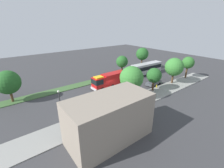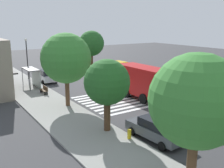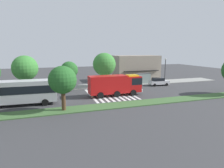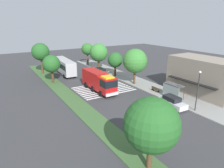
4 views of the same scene
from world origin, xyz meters
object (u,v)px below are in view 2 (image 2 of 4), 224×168
object	(u,v)px
fire_truck	(133,78)
bus_stop_shelter	(33,74)
parked_car_mid	(46,76)
fire_hydrant	(129,134)
street_lamp	(27,55)
median_tree_center	(92,43)
bench_near_shelter	(44,90)
parked_car_west	(156,129)
sidewalk_tree_east	(66,58)
sidewalk_tree_west	(196,101)
sidewalk_tree_center	(107,83)

from	to	relation	value
fire_truck	bus_stop_shelter	world-z (taller)	fire_truck
parked_car_mid	fire_hydrant	xyz separation A→B (m)	(-22.13, 1.70, -0.42)
street_lamp	median_tree_center	bearing A→B (deg)	-68.27
bench_near_shelter	median_tree_center	bearing A→B (deg)	-44.79
parked_car_mid	median_tree_center	xyz separation A→B (m)	(8.35, -12.15, 3.56)
fire_truck	fire_hydrant	size ratio (longest dim) A/B	13.85
parked_car_west	parked_car_mid	size ratio (longest dim) A/B	1.03
street_lamp	fire_hydrant	size ratio (longest dim) A/B	8.61
parked_car_mid	fire_truck	bearing A→B (deg)	-150.81
bench_near_shelter	sidewalk_tree_east	xyz separation A→B (m)	(-5.83, -0.43, 4.40)
fire_truck	bus_stop_shelter	distance (m)	13.23
bus_stop_shelter	street_lamp	world-z (taller)	street_lamp
fire_truck	bench_near_shelter	xyz separation A→B (m)	(5.96, 8.70, -1.48)
street_lamp	median_tree_center	world-z (taller)	median_tree_center
bench_near_shelter	sidewalk_tree_west	world-z (taller)	sidewalk_tree_west
parked_car_mid	sidewalk_tree_west	xyz separation A→B (m)	(-28.20, 2.20, 3.74)
median_tree_center	parked_car_mid	bearing A→B (deg)	124.49
parked_car_west	parked_car_mid	distance (m)	23.09
parked_car_west	fire_hydrant	size ratio (longest dim) A/B	6.86
parked_car_mid	street_lamp	size ratio (longest dim) A/B	0.77
parked_car_west	fire_truck	bearing A→B (deg)	-33.18
sidewalk_tree_center	sidewalk_tree_east	bearing A→B (deg)	0.00
bus_stop_shelter	sidewalk_tree_west	size ratio (longest dim) A/B	0.50
fire_truck	sidewalk_tree_west	xyz separation A→B (m)	(-15.70, 8.27, 2.58)
bus_stop_shelter	street_lamp	bearing A→B (deg)	-8.78
bus_stop_shelter	sidewalk_tree_west	distance (m)	25.81
bench_near_shelter	bus_stop_shelter	bearing A→B (deg)	-0.10
fire_truck	street_lamp	xyz separation A→B (m)	(15.30, 7.87, 1.64)
parked_car_west	fire_hydrant	world-z (taller)	parked_car_west
bus_stop_shelter	sidewalk_tree_center	xyz separation A→B (m)	(-17.36, -0.42, 2.09)
fire_truck	sidewalk_tree_east	size ratio (longest dim) A/B	1.32
bus_stop_shelter	sidewalk_tree_center	distance (m)	17.49
sidewalk_tree_west	median_tree_center	world-z (taller)	sidewalk_tree_west
sidewalk_tree_west	sidewalk_tree_center	distance (m)	8.33
sidewalk_tree_west	median_tree_center	bearing A→B (deg)	-21.43
parked_car_mid	street_lamp	distance (m)	4.34
sidewalk_tree_west	fire_hydrant	size ratio (longest dim) A/B	9.92
parked_car_west	sidewalk_tree_center	distance (m)	4.98
sidewalk_tree_east	sidewalk_tree_west	bearing A→B (deg)	180.00
parked_car_mid	bus_stop_shelter	world-z (taller)	bus_stop_shelter
sidewalk_tree_center	sidewalk_tree_east	world-z (taller)	sidewalk_tree_east
bench_near_shelter	median_tree_center	world-z (taller)	median_tree_center
median_tree_center	fire_truck	bearing A→B (deg)	163.76
sidewalk_tree_west	fire_hydrant	bearing A→B (deg)	-4.71
sidewalk_tree_west	median_tree_center	size ratio (longest dim) A/B	1.03
parked_car_mid	sidewalk_tree_east	bearing A→B (deg)	173.20
sidewalk_tree_east	bus_stop_shelter	bearing A→B (deg)	2.47
sidewalk_tree_east	fire_hydrant	xyz separation A→B (m)	(-9.75, -0.50, -4.50)
parked_car_west	sidewalk_tree_center	xyz separation A→B (m)	(3.19, 2.20, 3.13)
bench_near_shelter	median_tree_center	distance (m)	21.34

